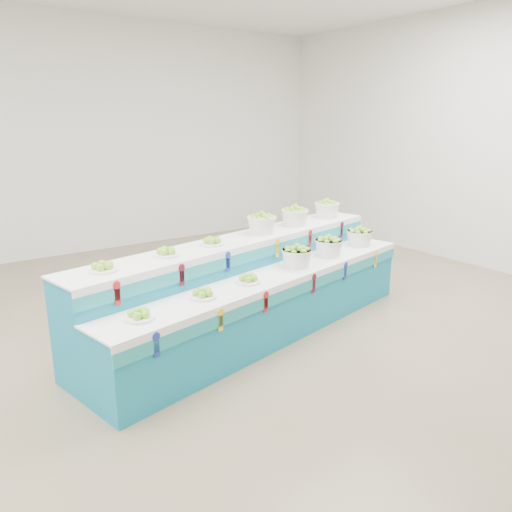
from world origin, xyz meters
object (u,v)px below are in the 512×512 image
Objects in this scene: basket_lower_left at (297,256)px; plate_upper_mid at (166,251)px; basket_upper_right at (327,209)px; display_stand at (256,287)px.

basket_lower_left is 1.35× the size of plate_upper_mid.
plate_upper_mid is 2.67m from basket_upper_right.
plate_upper_mid reaches higher than basket_lower_left.
basket_lower_left is 1.43m from basket_upper_right.
plate_upper_mid is at bearing 165.19° from display_stand.
plate_upper_mid is 0.74× the size of basket_upper_right.
plate_upper_mid is at bearing 170.90° from basket_lower_left.
plate_upper_mid is at bearing -168.17° from basket_upper_right.
basket_lower_left is at bearing -34.66° from display_stand.
basket_upper_right is (2.62, 0.55, 0.07)m from plate_upper_mid.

